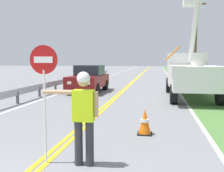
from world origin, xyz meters
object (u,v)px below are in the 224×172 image
at_px(stop_sign_paddle, 44,77).
at_px(traffic_cone_lead, 145,122).
at_px(utility_bucket_truck, 190,71).
at_px(utility_pole_mid, 196,38).
at_px(flagger_worker, 83,112).
at_px(oncoming_sedan_nearest, 89,79).

distance_m(stop_sign_paddle, traffic_cone_lead, 3.28).
xyz_separation_m(utility_bucket_truck, utility_pole_mid, (1.92, 12.32, 2.81)).
height_order(stop_sign_paddle, traffic_cone_lead, stop_sign_paddle).
bearing_deg(flagger_worker, utility_pole_mid, 77.21).
height_order(oncoming_sedan_nearest, utility_pole_mid, utility_pole_mid).
xyz_separation_m(stop_sign_paddle, utility_bucket_truck, (3.93, 10.07, -0.28)).
bearing_deg(traffic_cone_lead, utility_bucket_truck, 74.87).
relative_size(flagger_worker, utility_bucket_truck, 0.27).
xyz_separation_m(utility_bucket_truck, oncoming_sedan_nearest, (-6.09, 1.21, -0.59)).
xyz_separation_m(stop_sign_paddle, traffic_cone_lead, (1.84, 2.34, -1.37)).
relative_size(stop_sign_paddle, traffic_cone_lead, 3.33).
relative_size(utility_bucket_truck, utility_pole_mid, 0.84).
height_order(flagger_worker, utility_pole_mid, utility_pole_mid).
bearing_deg(utility_bucket_truck, utility_pole_mid, 81.15).
relative_size(stop_sign_paddle, oncoming_sedan_nearest, 0.56).
height_order(flagger_worker, traffic_cone_lead, flagger_worker).
distance_m(flagger_worker, stop_sign_paddle, 1.02).
xyz_separation_m(flagger_worker, stop_sign_paddle, (-0.77, -0.03, 0.66)).
xyz_separation_m(flagger_worker, oncoming_sedan_nearest, (-2.93, 11.25, -0.21)).
xyz_separation_m(stop_sign_paddle, utility_pole_mid, (5.85, 22.39, 2.52)).
bearing_deg(traffic_cone_lead, utility_pole_mid, 78.70).
bearing_deg(utility_pole_mid, utility_bucket_truck, -98.85).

